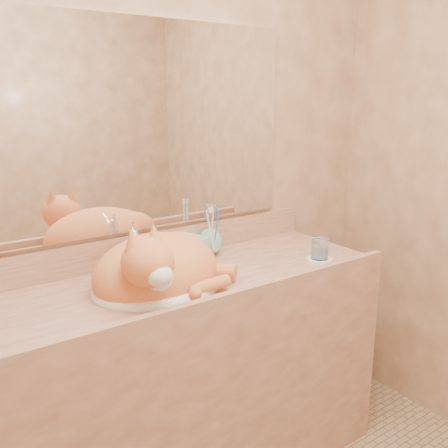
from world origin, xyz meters
TOP-DOWN VIEW (x-y plane):
  - wall_back at (0.00, 1.00)m, footprint 2.40×0.02m
  - vanity_counter at (0.00, 0.72)m, footprint 1.60×0.55m
  - mirror at (0.00, 0.99)m, footprint 1.30×0.02m
  - sink_basin at (-0.11, 0.70)m, footprint 0.47×0.40m
  - faucet at (-0.11, 0.88)m, footprint 0.07×0.14m
  - cat at (-0.12, 0.69)m, footprint 0.55×0.48m
  - soap_dispenser at (0.19, 0.87)m, footprint 0.10×0.11m
  - toothbrush_cup at (0.24, 0.87)m, footprint 0.14×0.14m
  - toothbrushes at (0.24, 0.87)m, footprint 0.04×0.04m
  - saucer at (0.57, 0.58)m, footprint 0.11×0.11m
  - water_glass at (0.57, 0.58)m, footprint 0.07×0.07m

SIDE VIEW (x-z plane):
  - vanity_counter at x=0.00m, z-range 0.00..0.85m
  - saucer at x=0.57m, z-range 0.85..0.86m
  - toothbrush_cup at x=0.24m, z-range 0.85..0.95m
  - water_glass at x=0.57m, z-range 0.86..0.94m
  - sink_basin at x=-0.11m, z-range 0.85..0.99m
  - cat at x=-0.12m, z-range 0.80..1.07m
  - faucet at x=-0.11m, z-range 0.85..1.03m
  - soap_dispenser at x=0.19m, z-range 0.85..1.04m
  - toothbrushes at x=0.24m, z-range 0.87..1.09m
  - wall_back at x=0.00m, z-range 0.00..2.50m
  - mirror at x=0.00m, z-range 0.99..1.79m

